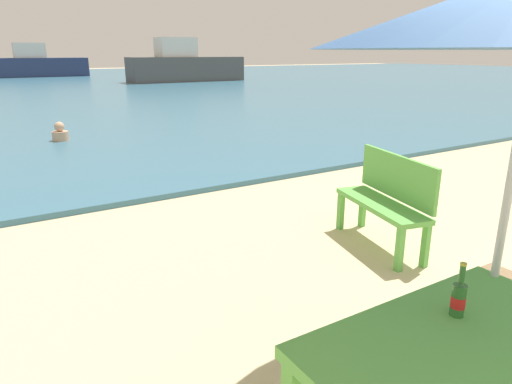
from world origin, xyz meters
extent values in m
cube|color=#386B84|center=(0.00, 30.00, 0.04)|extent=(120.00, 50.00, 0.08)
cube|color=#60B24C|center=(-1.30, 0.27, 0.73)|extent=(1.40, 0.80, 0.06)
cube|color=#60B24C|center=(-0.66, 0.61, 0.35)|extent=(0.08, 0.08, 0.70)
cylinder|color=#2D662D|center=(-1.16, 0.42, 0.84)|extent=(0.06, 0.06, 0.16)
cone|color=#2D662D|center=(-1.16, 0.42, 0.92)|extent=(0.06, 0.06, 0.03)
cylinder|color=#2D662D|center=(-1.16, 0.42, 0.97)|extent=(0.03, 0.03, 0.09)
cylinder|color=red|center=(-1.16, 0.42, 0.83)|extent=(0.07, 0.07, 0.05)
cylinder|color=gold|center=(-1.16, 0.42, 1.02)|extent=(0.03, 0.03, 0.01)
cylinder|color=silver|center=(-0.64, 0.55, 1.15)|extent=(0.04, 0.04, 2.30)
cube|color=olive|center=(-0.26, 0.69, 0.52)|extent=(0.44, 0.44, 0.04)
cylinder|color=olive|center=(-0.26, 0.69, 0.25)|extent=(0.07, 0.07, 0.50)
cylinder|color=olive|center=(-0.26, 0.69, 0.01)|extent=(0.32, 0.32, 0.03)
cube|color=#60B24C|center=(0.44, 2.37, 0.45)|extent=(0.63, 1.25, 0.05)
cube|color=#60B24C|center=(0.60, 2.34, 0.73)|extent=(0.31, 1.18, 0.44)
cube|color=#60B24C|center=(0.43, 2.94, 0.21)|extent=(0.06, 0.06, 0.42)
cube|color=#60B24C|center=(0.18, 1.87, 0.21)|extent=(0.06, 0.06, 0.42)
cube|color=#60B24C|center=(0.71, 2.88, 0.21)|extent=(0.06, 0.06, 0.42)
cube|color=#60B24C|center=(0.45, 1.81, 0.21)|extent=(0.06, 0.06, 0.42)
cylinder|color=tan|center=(-1.37, 9.93, 0.18)|extent=(0.34, 0.34, 0.20)
sphere|color=tan|center=(-1.37, 9.93, 0.39)|extent=(0.21, 0.21, 0.21)
cube|color=navy|center=(2.14, 39.35, 0.79)|extent=(6.90, 1.88, 1.41)
cube|color=silver|center=(1.51, 39.35, 2.04)|extent=(2.20, 1.41, 1.10)
cube|color=#4C4C4C|center=(9.47, 27.97, 0.85)|extent=(7.51, 2.05, 1.54)
cube|color=silver|center=(8.79, 27.97, 2.21)|extent=(2.39, 1.54, 1.19)
camera|label=1|loc=(-2.92, -0.67, 1.93)|focal=32.02mm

